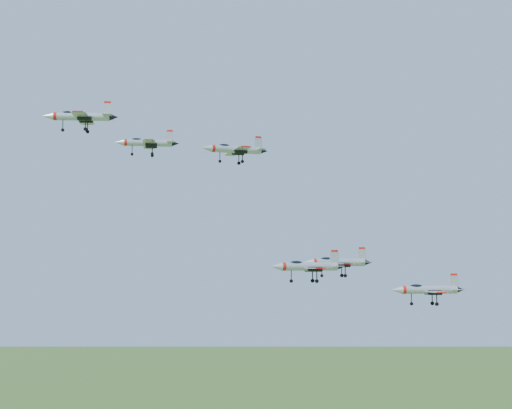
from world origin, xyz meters
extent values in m
cylinder|color=#B2B6C0|center=(-25.60, 9.93, 139.55)|extent=(10.07, 2.23, 1.44)
cone|color=#B2B6C0|center=(-31.58, 10.40, 139.55)|extent=(2.11, 1.60, 1.44)
cone|color=black|center=(-19.85, 9.47, 139.55)|extent=(1.65, 1.35, 1.23)
ellipsoid|color=black|center=(-28.04, 10.12, 140.09)|extent=(2.52, 1.23, 0.92)
cube|color=#B2B6C0|center=(-25.63, 6.81, 139.27)|extent=(2.93, 5.07, 0.16)
cube|color=#B2B6C0|center=(-25.13, 13.00, 139.27)|extent=(2.93, 5.07, 0.16)
cube|color=#B2B6C0|center=(-21.07, 9.56, 141.05)|extent=(1.67, 0.27, 2.33)
cube|color=red|center=(-21.07, 9.56, 142.27)|extent=(1.23, 0.25, 0.39)
cylinder|color=#B2B6C0|center=(-13.71, -1.79, 133.04)|extent=(7.86, 1.28, 1.13)
cone|color=#B2B6C0|center=(-18.42, -1.71, 133.04)|extent=(1.59, 1.16, 1.13)
cone|color=black|center=(-9.18, -1.88, 133.04)|extent=(1.24, 0.99, 0.96)
ellipsoid|color=black|center=(-15.63, -1.76, 133.46)|extent=(1.93, 0.85, 0.72)
cube|color=#B2B6C0|center=(-13.58, -4.24, 132.82)|extent=(2.07, 3.87, 0.12)
cube|color=#B2B6C0|center=(-13.49, 0.64, 132.82)|extent=(2.07, 3.87, 0.12)
cube|color=#B2B6C0|center=(-10.14, -1.86, 134.21)|extent=(1.31, 0.13, 1.83)
cube|color=red|center=(-10.14, -1.86, 135.17)|extent=(0.96, 0.14, 0.30)
cylinder|color=#B2B6C0|center=(-0.44, -13.59, 130.34)|extent=(7.83, 2.31, 1.12)
cone|color=#B2B6C0|center=(-5.03, -14.31, 130.34)|extent=(1.71, 1.35, 1.12)
cone|color=black|center=(3.98, -12.90, 130.34)|extent=(1.34, 1.13, 0.95)
ellipsoid|color=black|center=(-2.31, -13.89, 130.76)|extent=(2.00, 1.09, 0.71)
cube|color=#B2B6C0|center=(0.11, -15.95, 130.12)|extent=(2.55, 4.05, 0.12)
cube|color=#B2B6C0|center=(-0.64, -11.18, 130.12)|extent=(2.55, 4.05, 0.12)
cube|color=#B2B6C0|center=(3.05, -13.04, 131.50)|extent=(1.29, 0.30, 1.81)
cube|color=red|center=(3.05, -13.04, 132.45)|extent=(0.95, 0.27, 0.30)
cylinder|color=#B2B6C0|center=(20.85, 5.59, 113.29)|extent=(9.58, 1.43, 1.38)
cone|color=#B2B6C0|center=(15.11, 5.61, 113.29)|extent=(1.92, 1.39, 1.38)
cone|color=black|center=(26.38, 5.56, 113.29)|extent=(1.49, 1.18, 1.18)
ellipsoid|color=black|center=(18.51, 5.60, 113.81)|extent=(2.34, 1.01, 0.88)
cube|color=#B2B6C0|center=(21.05, 2.61, 113.02)|extent=(2.47, 4.69, 0.15)
cube|color=#B2B6C0|center=(21.08, 8.56, 113.02)|extent=(2.47, 4.69, 0.15)
cube|color=#B2B6C0|center=(25.21, 5.57, 114.73)|extent=(1.60, 0.13, 2.23)
cube|color=red|center=(25.21, 5.57, 115.90)|extent=(1.17, 0.15, 0.37)
cylinder|color=#B2B6C0|center=(11.72, -10.18, 112.55)|extent=(9.15, 1.97, 1.31)
cone|color=#B2B6C0|center=(6.28, -10.57, 112.55)|extent=(1.91, 1.44, 1.31)
cone|color=black|center=(16.95, -9.80, 112.55)|extent=(1.49, 1.21, 1.12)
ellipsoid|color=black|center=(9.50, -10.34, 113.05)|extent=(2.28, 1.10, 0.83)
cube|color=#B2B6C0|center=(12.12, -12.98, 112.30)|extent=(2.64, 4.60, 0.14)
cube|color=#B2B6C0|center=(11.71, -7.35, 112.30)|extent=(2.64, 4.60, 0.14)
cube|color=#B2B6C0|center=(15.84, -9.88, 113.91)|extent=(1.52, 0.23, 2.12)
cube|color=red|center=(15.84, -9.88, 115.02)|extent=(1.12, 0.22, 0.35)
cylinder|color=#B2B6C0|center=(33.01, -6.61, 108.69)|extent=(9.37, 1.98, 1.34)
cone|color=#B2B6C0|center=(27.44, -6.23, 108.69)|extent=(1.95, 1.47, 1.34)
cone|color=black|center=(38.37, -6.98, 108.69)|extent=(1.52, 1.24, 1.14)
ellipsoid|color=black|center=(30.74, -6.46, 109.19)|extent=(2.33, 1.12, 0.85)
cube|color=#B2B6C0|center=(33.01, -9.51, 108.43)|extent=(2.68, 4.70, 0.14)
cube|color=#B2B6C0|center=(33.41, -3.74, 108.43)|extent=(2.68, 4.70, 0.14)
cube|color=#B2B6C0|center=(37.23, -6.91, 110.08)|extent=(1.55, 0.23, 2.17)
cube|color=red|center=(37.23, -6.91, 111.22)|extent=(1.14, 0.22, 0.36)
camera|label=1|loc=(-14.11, -120.18, 112.61)|focal=50.00mm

